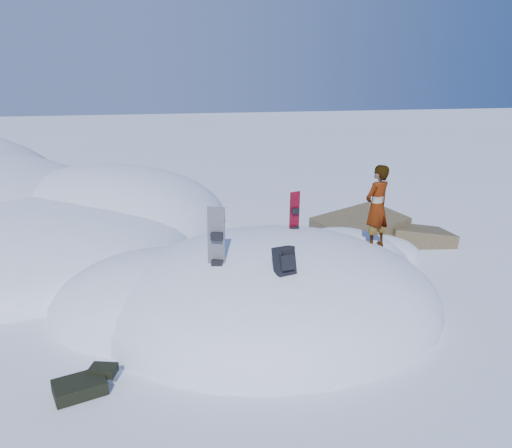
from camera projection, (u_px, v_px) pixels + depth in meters
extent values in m
plane|color=white|center=(272.00, 307.00, 10.22)|extent=(120.00, 120.00, 0.00)
ellipsoid|color=white|center=(272.00, 307.00, 10.22)|extent=(7.00, 6.00, 3.00)
ellipsoid|color=white|center=(161.00, 306.00, 10.24)|extent=(4.40, 4.00, 2.20)
ellipsoid|color=white|center=(337.00, 283.00, 11.41)|extent=(3.60, 3.20, 2.50)
ellipsoid|color=white|center=(5.00, 253.00, 13.38)|extent=(10.00, 9.00, 2.80)
ellipsoid|color=white|center=(104.00, 222.00, 16.32)|extent=(8.00, 8.00, 3.60)
ellipsoid|color=white|center=(18.00, 264.00, 12.58)|extent=(6.00, 5.00, 1.80)
cube|color=brown|center=(359.00, 239.00, 14.23)|extent=(2.82, 2.41, 1.62)
cube|color=brown|center=(415.00, 245.00, 14.31)|extent=(2.16, 1.80, 1.33)
cube|color=brown|center=(359.00, 229.00, 15.52)|extent=(2.08, 2.01, 1.10)
ellipsoid|color=white|center=(362.00, 255.00, 13.24)|extent=(3.20, 2.40, 1.00)
cube|color=red|center=(294.00, 222.00, 10.60)|extent=(0.25, 0.13, 1.33)
cube|color=black|center=(295.00, 211.00, 10.47)|extent=(0.18, 0.14, 0.11)
cube|color=black|center=(295.00, 229.00, 10.58)|extent=(0.18, 0.14, 0.11)
cube|color=black|center=(216.00, 253.00, 8.82)|extent=(0.32, 0.21, 1.68)
cube|color=black|center=(217.00, 236.00, 8.66)|extent=(0.23, 0.20, 0.14)
cube|color=black|center=(217.00, 264.00, 8.81)|extent=(0.23, 0.20, 0.14)
cube|color=black|center=(284.00, 260.00, 8.48)|extent=(0.39, 0.39, 0.51)
cube|color=black|center=(287.00, 262.00, 8.34)|extent=(0.25, 0.20, 0.28)
cylinder|color=black|center=(281.00, 257.00, 8.30)|extent=(0.04, 0.19, 0.35)
cylinder|color=black|center=(292.00, 255.00, 8.35)|extent=(0.04, 0.19, 0.35)
cube|color=black|center=(80.00, 387.00, 7.36)|extent=(0.84, 0.68, 0.20)
cube|color=black|center=(103.00, 370.00, 7.63)|extent=(0.46, 0.40, 0.13)
imported|color=slate|center=(377.00, 207.00, 10.38)|extent=(0.76, 0.65, 1.76)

